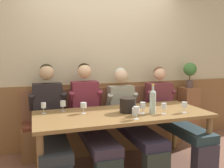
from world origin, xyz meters
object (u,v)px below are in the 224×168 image
(person_left_seat, at_px, (50,120))
(wine_glass_near_bucket, at_px, (136,111))
(wine_glass_center_front, at_px, (83,106))
(water_tumbler_right, at_px, (133,103))
(wine_glass_mid_right, at_px, (164,107))
(person_center_right_seat, at_px, (130,115))
(person_center_left_seat, at_px, (91,116))
(potted_plant, at_px, (190,71))
(wine_glass_by_bottle, at_px, (184,105))
(dining_table, at_px, (123,118))
(wall_bench, at_px, (106,131))
(person_right_seat, at_px, (171,112))
(wine_bottle_green_tall, at_px, (153,101))
(wine_glass_mid_left, at_px, (44,106))
(wine_glass_right_end, at_px, (63,104))
(ice_bucket, at_px, (128,105))
(wine_glass_left_end, at_px, (143,106))
(water_tumbler_center, at_px, (135,112))

(person_left_seat, height_order, wine_glass_near_bucket, person_left_seat)
(wine_glass_center_front, xyz_separation_m, water_tumbler_right, (0.74, 0.17, -0.05))
(wine_glass_near_bucket, relative_size, wine_glass_mid_right, 1.09)
(person_center_right_seat, bearing_deg, person_left_seat, 179.34)
(person_center_left_seat, height_order, potted_plant, person_center_left_seat)
(wine_glass_by_bottle, bearing_deg, person_center_right_seat, 130.81)
(water_tumbler_right, bearing_deg, dining_table, -133.76)
(wall_bench, bearing_deg, wine_glass_mid_right, -64.33)
(person_left_seat, height_order, person_right_seat, person_left_seat)
(wine_bottle_green_tall, bearing_deg, wine_glass_by_bottle, -12.10)
(person_right_seat, bearing_deg, wine_bottle_green_tall, -139.89)
(person_center_left_seat, relative_size, wine_glass_center_front, 9.76)
(wine_glass_by_bottle, bearing_deg, person_center_left_seat, 150.91)
(person_center_left_seat, xyz_separation_m, wine_glass_mid_left, (-0.61, -0.08, 0.20))
(wine_glass_right_end, bearing_deg, water_tumbler_right, -2.51)
(wine_glass_mid_left, bearing_deg, ice_bucket, -14.79)
(wine_glass_left_end, distance_m, wine_glass_center_front, 0.73)
(person_center_right_seat, bearing_deg, person_center_left_seat, 177.85)
(person_center_right_seat, xyz_separation_m, water_tumbler_right, (0.02, -0.05, 0.18))
(person_right_seat, bearing_deg, ice_bucket, -158.50)
(person_center_left_seat, bearing_deg, person_left_seat, -179.08)
(dining_table, xyz_separation_m, wine_glass_mid_right, (0.46, -0.22, 0.17))
(ice_bucket, distance_m, wine_bottle_green_tall, 0.31)
(wall_bench, bearing_deg, wine_glass_center_front, -127.40)
(person_right_seat, relative_size, wine_glass_near_bucket, 9.17)
(wall_bench, height_order, wine_glass_center_front, wall_bench)
(wall_bench, distance_m, person_left_seat, 1.01)
(person_center_left_seat, distance_m, wine_glass_mid_right, 0.99)
(dining_table, height_order, person_left_seat, person_left_seat)
(wine_bottle_green_tall, distance_m, wine_glass_right_end, 1.14)
(dining_table, xyz_separation_m, wine_glass_right_end, (-0.70, 0.32, 0.17))
(wine_glass_near_bucket, height_order, potted_plant, potted_plant)
(person_right_seat, distance_m, wine_glass_by_bottle, 0.64)
(ice_bucket, height_order, wine_glass_right_end, ice_bucket)
(wine_glass_right_end, bearing_deg, person_left_seat, 172.20)
(wall_bench, bearing_deg, wine_glass_near_bucket, -88.03)
(wine_glass_by_bottle, bearing_deg, water_tumbler_center, 174.73)
(person_left_seat, height_order, wine_glass_center_front, person_left_seat)
(wine_glass_right_end, bearing_deg, wine_glass_left_end, -25.65)
(water_tumbler_center, bearing_deg, wine_glass_right_end, 147.49)
(person_left_seat, bearing_deg, potted_plant, 10.05)
(wine_bottle_green_tall, bearing_deg, wine_glass_mid_left, 161.74)
(wine_glass_near_bucket, bearing_deg, dining_table, 96.24)
(person_right_seat, bearing_deg, wine_glass_mid_left, -177.98)
(ice_bucket, height_order, wine_glass_center_front, ice_bucket)
(person_center_left_seat, distance_m, wine_glass_near_bucket, 0.80)
(water_tumbler_center, relative_size, potted_plant, 0.21)
(ice_bucket, xyz_separation_m, wine_glass_mid_right, (0.39, -0.22, -0.00))
(wine_glass_right_end, relative_size, potted_plant, 0.31)
(dining_table, height_order, wine_glass_right_end, wine_glass_right_end)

